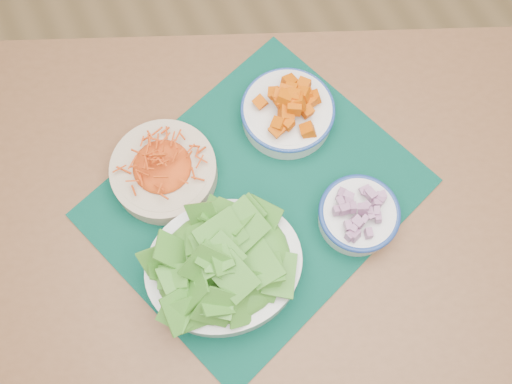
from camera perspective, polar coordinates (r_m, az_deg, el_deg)
ground at (r=1.83m, az=10.20°, el=-11.41°), size 4.00×4.00×0.00m
table at (r=1.18m, az=1.49°, el=-3.36°), size 1.41×1.20×0.75m
placemat at (r=1.09m, az=0.00°, el=-0.56°), size 0.68×0.62×0.00m
carrot_bowl at (r=1.08m, az=-9.25°, el=2.24°), size 0.26×0.26×0.07m
squash_bowl at (r=1.12m, az=3.20°, el=8.23°), size 0.21×0.21×0.08m
lettuce_bowl at (r=0.99m, az=-3.27°, el=-7.19°), size 0.31×0.27×0.13m
onion_bowl at (r=1.05m, az=10.24°, el=-2.21°), size 0.19×0.19×0.07m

